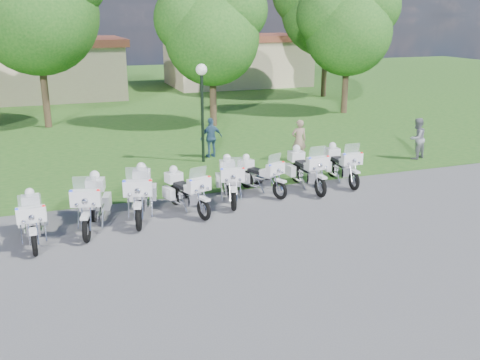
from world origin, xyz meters
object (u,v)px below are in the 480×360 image
object	(u,v)px
motorcycle_0	(32,218)
motorcycle_4	(230,180)
motorcycle_7	(341,164)
motorcycle_1	(92,203)
motorcycle_2	(141,193)
lamp_post	(202,88)
bystander_b	(417,139)
motorcycle_5	(260,175)
bystander_a	(299,141)
motorcycle_6	(306,169)
motorcycle_3	(186,191)
bystander_c	(211,138)

from	to	relation	value
motorcycle_0	motorcycle_4	size ratio (longest dim) A/B	0.96
motorcycle_7	motorcycle_1	bearing A→B (deg)	11.72
motorcycle_2	lamp_post	size ratio (longest dim) A/B	0.66
motorcycle_1	bystander_b	xyz separation A→B (m)	(13.11, 3.14, 0.13)
motorcycle_4	motorcycle_7	bearing A→B (deg)	-161.32
motorcycle_5	bystander_a	xyz separation A→B (m)	(2.98, 3.26, 0.23)
motorcycle_2	motorcycle_4	world-z (taller)	motorcycle_2
motorcycle_1	bystander_a	world-z (taller)	motorcycle_1
motorcycle_0	motorcycle_1	distance (m)	1.63
motorcycle_2	motorcycle_1	bearing A→B (deg)	26.93
motorcycle_5	motorcycle_6	distance (m)	1.66
motorcycle_1	bystander_a	xyz separation A→B (m)	(8.46, 4.48, 0.12)
motorcycle_3	bystander_b	world-z (taller)	bystander_b
motorcycle_1	motorcycle_4	bearing A→B (deg)	-154.93
motorcycle_1	motorcycle_7	distance (m)	8.72
motorcycle_1	motorcycle_7	xyz separation A→B (m)	(8.61, 1.38, -0.06)
motorcycle_1	motorcycle_5	size ratio (longest dim) A/B	1.22
motorcycle_4	bystander_a	distance (m)	5.50
motorcycle_6	bystander_c	size ratio (longest dim) A/B	1.49
motorcycle_1	lamp_post	size ratio (longest dim) A/B	0.64
motorcycle_4	motorcycle_3	bearing A→B (deg)	30.68
motorcycle_0	motorcycle_7	xyz separation A→B (m)	(10.16, 1.89, 0.02)
motorcycle_3	bystander_a	distance (m)	7.04
motorcycle_7	bystander_b	xyz separation A→B (m)	(4.50, 1.76, 0.19)
motorcycle_0	bystander_b	size ratio (longest dim) A/B	1.34
lamp_post	bystander_c	bearing A→B (deg)	48.56
bystander_a	motorcycle_6	bearing A→B (deg)	78.12
bystander_a	bystander_c	bearing A→B (deg)	-18.99
motorcycle_6	lamp_post	size ratio (longest dim) A/B	0.63
motorcycle_0	motorcycle_4	bearing A→B (deg)	-168.58
bystander_c	motorcycle_1	bearing A→B (deg)	41.09
motorcycle_0	motorcycle_5	world-z (taller)	motorcycle_0
bystander_c	lamp_post	bearing A→B (deg)	40.15
motorcycle_2	bystander_b	world-z (taller)	motorcycle_2
lamp_post	motorcycle_2	bearing A→B (deg)	-122.67
bystander_a	motorcycle_5	bearing A→B (deg)	57.41
motorcycle_3	motorcycle_6	xyz separation A→B (m)	(4.38, 0.80, 0.04)
motorcycle_5	bystander_b	bearing A→B (deg)	171.57
motorcycle_1	bystander_a	bearing A→B (deg)	-138.55
motorcycle_2	lamp_post	world-z (taller)	lamp_post
motorcycle_0	motorcycle_6	bearing A→B (deg)	-171.06
motorcycle_4	motorcycle_6	world-z (taller)	motorcycle_6
motorcycle_2	motorcycle_6	xyz separation A→B (m)	(5.74, 0.81, -0.04)
motorcycle_0	motorcycle_3	world-z (taller)	motorcycle_3
motorcycle_4	motorcycle_6	bearing A→B (deg)	-162.38
bystander_c	bystander_a	bearing A→B (deg)	142.73
motorcycle_0	motorcycle_7	bearing A→B (deg)	-171.38
motorcycle_1	motorcycle_6	distance (m)	7.23
lamp_post	motorcycle_0	bearing A→B (deg)	-135.91
motorcycle_4	motorcycle_6	distance (m)	2.84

